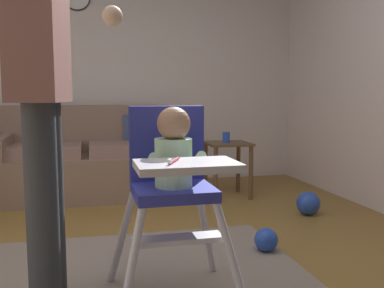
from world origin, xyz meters
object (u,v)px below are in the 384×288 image
high_chair (173,168)px  toy_ball_second (266,240)px  adult_standing (42,87)px  toy_ball (308,203)px  sippy_cup (226,137)px  couch (86,161)px  side_table (228,157)px

high_chair → toy_ball_second: high_chair is taller
adult_standing → toy_ball: (1.90, 1.09, -0.91)m
high_chair → toy_ball: size_ratio=4.86×
high_chair → toy_ball_second: size_ratio=6.24×
adult_standing → sippy_cup: (1.45, 1.85, -0.43)m
toy_ball_second → adult_standing: bearing=-161.6°
adult_standing → sippy_cup: bearing=59.3°
couch → adult_standing: 2.36m
toy_ball → toy_ball_second: bearing=-134.2°
high_chair → side_table: bearing=154.6°
couch → sippy_cup: 1.37m
adult_standing → sippy_cup: 2.39m
toy_ball → side_table: 0.92m
couch → toy_ball: bearing=56.2°
couch → side_table: 1.37m
high_chair → adult_standing: bearing=-97.5°
sippy_cup → couch: bearing=162.5°
toy_ball_second → toy_ball: bearing=45.8°
adult_standing → toy_ball_second: bearing=25.8°
high_chair → couch: bearing=-170.4°
side_table → toy_ball: bearing=-60.0°
couch → high_chair: (0.40, -2.33, 0.30)m
toy_ball_second → sippy_cup: size_ratio=1.48×
couch → high_chair: 2.38m
couch → adult_standing: (-0.16, -2.25, 0.67)m
adult_standing → sippy_cup: size_ratio=17.63×
toy_ball_second → side_table: bearing=81.2°
side_table → sippy_cup: (-0.02, 0.00, 0.19)m
adult_standing → toy_ball_second: (1.24, 0.41, -0.93)m
couch → toy_ball: (1.74, -1.16, -0.24)m
toy_ball → sippy_cup: sippy_cup is taller
toy_ball → adult_standing: bearing=-150.2°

